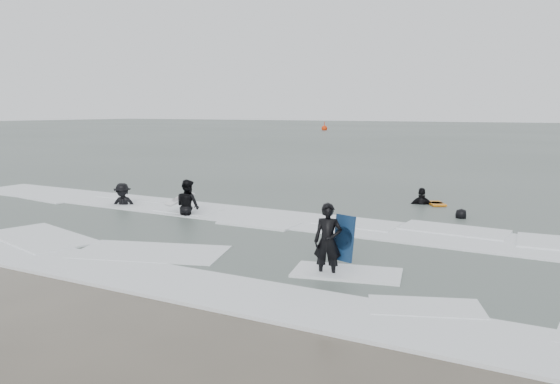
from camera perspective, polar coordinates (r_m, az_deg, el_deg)
The scene contains 10 objects.
ground at distance 12.22m, azimuth -11.67°, elevation -8.16°, with size 320.00×320.00×0.00m, color brown.
sea at distance 89.20m, azimuth 24.40°, elevation 5.58°, with size 320.00×320.00×0.00m, color #47544C.
surfer_centre at distance 11.58m, azimuth 4.97°, elevation -8.95°, with size 0.59×0.39×1.61m, color black.
surfer_wading at distance 18.25m, azimuth -9.57°, elevation -2.56°, with size 0.87×0.68×1.79m, color black.
surfer_breaker at distance 20.60m, azimuth -16.09°, elevation -1.51°, with size 1.11×0.64×1.72m, color black.
surfer_right_near at distance 20.76m, azimuth 14.60°, elevation -1.38°, with size 1.06×0.44×1.81m, color black.
surfer_right_far at distance 18.42m, azimuth 18.38°, elevation -2.77°, with size 0.74×0.48×1.51m, color black.
surf_foam at distance 15.09m, azimuth -2.42°, elevation -4.62°, with size 30.03×9.06×0.09m.
bodyboards at distance 16.57m, azimuth 4.25°, elevation -1.83°, with size 8.11×10.32×1.25m.
buoy at distance 95.23m, azimuth 4.66°, elevation 6.66°, with size 1.00×1.00×1.65m.
Camera 1 is at (7.73, -8.80, 3.47)m, focal length 35.00 mm.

